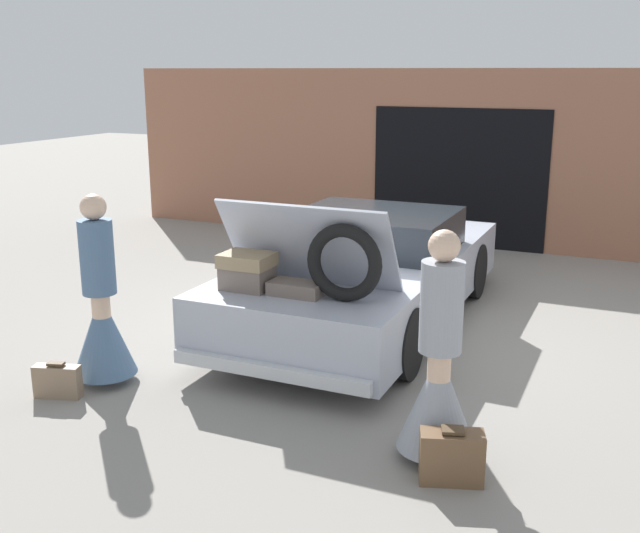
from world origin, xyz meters
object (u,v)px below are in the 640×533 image
Objects in this scene: car at (366,272)px; person_left at (102,316)px; suitcase_beside_left_person at (57,381)px; person_right at (439,379)px; suitcase_beside_right_person at (452,457)px.

person_left reaches higher than car.
person_right is at bearing 5.63° from suitcase_beside_left_person.
suitcase_beside_right_person is (0.19, -0.29, -0.43)m from person_right.
suitcase_beside_right_person is at bearing -59.41° from car.
person_left is 0.67m from suitcase_beside_left_person.
car is at bearing 17.31° from person_right.
person_left reaches higher than person_right.
person_right is 4.03× the size of suitcase_beside_left_person.
person_right is 3.57× the size of suitcase_beside_right_person.
suitcase_beside_left_person is at bearing 82.62° from person_right.
person_left is at bearing -121.46° from car.
car is at bearing 153.64° from person_left.
person_left reaches higher than suitcase_beside_right_person.
car is 3.49m from suitcase_beside_left_person.
suitcase_beside_left_person is (-1.73, -3.01, -0.43)m from car.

